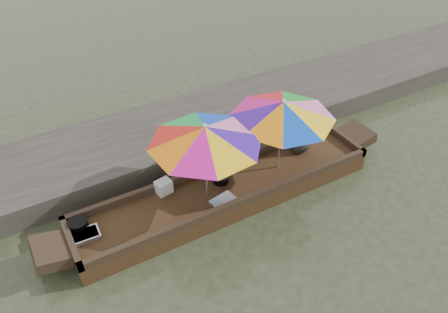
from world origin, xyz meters
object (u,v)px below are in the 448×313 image
cooking_pot (78,225)px  boat_hull (227,193)px  vendor (301,129)px  supply_bag (164,187)px  umbrella_stern (281,135)px  tray_scallop (224,201)px  tray_crayfish (86,236)px  umbrella_bow (206,161)px  charcoal_grill (221,179)px

cooking_pot → boat_hull: bearing=-6.7°
vendor → boat_hull: bearing=7.4°
cooking_pot → vendor: size_ratio=0.31×
supply_bag → umbrella_stern: 2.38m
cooking_pot → supply_bag: bearing=4.4°
tray_scallop → boat_hull: bearing=52.9°
tray_crayfish → supply_bag: 1.61m
tray_scallop → supply_bag: size_ratio=1.64×
supply_bag → vendor: (2.95, -0.21, 0.41)m
tray_crayfish → umbrella_bow: size_ratio=0.23×
charcoal_grill → umbrella_bow: 0.83m
boat_hull → vendor: vendor is taller
cooking_pot → tray_crayfish: cooking_pot is taller
cooking_pot → tray_crayfish: 0.26m
boat_hull → umbrella_bow: size_ratio=2.97×
boat_hull → charcoal_grill: 0.31m
cooking_pot → tray_scallop: (2.43, -0.67, -0.06)m
tray_scallop → charcoal_grill: charcoal_grill is taller
boat_hull → supply_bag: size_ratio=21.06×
supply_bag → cooking_pot: bearing=-175.6°
charcoal_grill → cooking_pot: bearing=177.1°
charcoal_grill → supply_bag: supply_bag is taller
cooking_pot → umbrella_stern: umbrella_stern is taller
cooking_pot → vendor: 4.59m
vendor → cooking_pot: bearing=-0.8°
tray_crayfish → supply_bag: bearing=13.5°
supply_bag → boat_hull: bearing=-22.1°
tray_scallop → cooking_pot: bearing=164.7°
tray_crayfish → umbrella_stern: (3.81, -0.06, 0.73)m
cooking_pot → vendor: (4.57, -0.09, 0.46)m
charcoal_grill → vendor: vendor is taller
supply_bag → umbrella_stern: umbrella_stern is taller
charcoal_grill → umbrella_stern: bearing=-8.7°
charcoal_grill → umbrella_bow: umbrella_bow is taller
charcoal_grill → tray_scallop: bearing=-114.2°
cooking_pot → tray_scallop: size_ratio=0.73×
tray_crayfish → charcoal_grill: bearing=2.6°
cooking_pot → charcoal_grill: 2.68m
tray_scallop → tray_crayfish: bearing=170.2°
cooking_pot → supply_bag: 1.62m
tray_crayfish → vendor: size_ratio=0.42×
boat_hull → tray_crayfish: bearing=178.6°
boat_hull → tray_crayfish: size_ratio=12.82×
cooking_pot → umbrella_stern: 3.94m
umbrella_bow → tray_scallop: bearing=-66.2°
charcoal_grill → supply_bag: 1.09m
boat_hull → vendor: size_ratio=5.43×
boat_hull → tray_scallop: size_ratio=12.82×
boat_hull → umbrella_stern: size_ratio=3.03×
tray_crayfish → tray_scallop: (2.38, -0.41, -0.01)m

